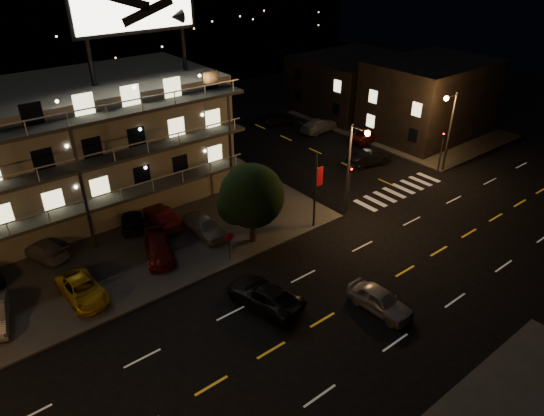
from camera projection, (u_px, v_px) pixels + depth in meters
ground at (345, 307)px, 30.76m from camera, size 140.00×140.00×0.00m
curb_nw at (26, 245)px, 36.79m from camera, size 44.00×24.00×0.15m
curb_ne at (397, 124)px, 60.66m from camera, size 16.00×24.00×0.15m
motel at (49, 152)px, 39.07m from camera, size 28.00×13.80×18.10m
side_bldg_front at (429, 98)px, 55.88m from camera, size 14.06×10.00×8.50m
side_bldg_back at (352, 83)px, 64.44m from camera, size 14.06×12.00×7.00m
streetlight_nc at (352, 162)px, 38.37m from camera, size 0.44×1.92×8.00m
streetlight_ne at (449, 124)px, 46.01m from camera, size 1.92×0.44×8.00m
signal_nw at (349, 184)px, 40.19m from camera, size 0.20×0.27×4.60m
signal_ne at (442, 147)px, 47.25m from camera, size 0.27×0.20×4.60m
banner_north at (316, 189)px, 37.58m from camera, size 0.83×0.16×6.40m
stop_sign at (229, 242)px, 34.15m from camera, size 0.91×0.11×2.61m
tree at (251, 198)px, 35.36m from camera, size 4.98×4.80×6.27m
lot_car_2 at (82, 290)px, 30.99m from camera, size 2.39×4.76×1.29m
lot_car_3 at (159, 248)px, 35.05m from camera, size 3.41×5.03×1.35m
lot_car_4 at (204, 226)px, 37.59m from camera, size 1.92×4.49×1.51m
lot_car_7 at (42, 249)px, 35.04m from camera, size 3.23×4.66×1.25m
lot_car_8 at (131, 219)px, 38.59m from camera, size 2.94×4.43×1.40m
lot_car_9 at (162, 217)px, 38.79m from camera, size 1.84×4.68×1.51m
side_car_0 at (369, 158)px, 49.56m from camera, size 4.83×2.72×1.51m
side_car_1 at (367, 135)px, 55.45m from camera, size 5.07×2.60×1.37m
side_car_2 at (319, 125)px, 58.14m from camera, size 5.41×2.59×1.52m
side_car_3 at (276, 119)px, 60.27m from camera, size 4.38×2.60×1.40m
road_car_east at (380, 300)px, 30.17m from camera, size 1.97×4.44×1.49m
road_car_west at (264, 295)px, 30.61m from camera, size 3.51×5.70×1.48m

